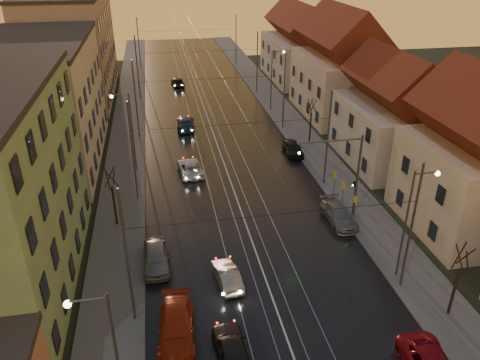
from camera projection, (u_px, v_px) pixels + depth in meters
road at (212, 129)px, 56.72m from camera, size 16.00×120.00×0.04m
sidewalk_left at (128, 134)px, 55.09m from camera, size 4.00×120.00×0.15m
sidewalk_right at (291, 124)px, 58.29m from camera, size 4.00×120.00×0.15m
tram_rail_0 at (194, 130)px, 56.35m from camera, size 0.06×120.00×0.03m
tram_rail_1 at (205, 130)px, 56.58m from camera, size 0.06×120.00×0.03m
tram_rail_2 at (218, 129)px, 56.82m from camera, size 0.06×120.00×0.03m
tram_rail_3 at (230, 128)px, 57.05m from camera, size 0.06×120.00×0.03m
apartment_left_2 at (41, 105)px, 45.94m from camera, size 10.00×20.00×12.00m
apartment_left_3 at (72, 47)px, 66.51m from camera, size 10.00×24.00×14.00m
house_right_1 at (477, 164)px, 35.07m from camera, size 8.67×10.20×10.80m
house_right_2 at (394, 117)px, 46.82m from camera, size 9.18×12.24×9.20m
house_right_3 at (340, 70)px, 59.43m from camera, size 9.18×14.28×11.50m
house_right_4 at (299, 48)px, 75.54m from camera, size 9.18×16.32×10.00m
catenary_pole_l_1 at (127, 259)px, 26.15m from camera, size 0.16×0.16×9.00m
catenary_pole_r_1 at (411, 229)px, 28.90m from camera, size 0.16×0.16×9.00m
catenary_pole_l_2 at (133, 153)px, 39.29m from camera, size 0.16×0.16×9.00m
catenary_pole_r_2 at (328, 139)px, 42.04m from camera, size 0.16×0.16×9.00m
catenary_pole_l_3 at (136, 100)px, 52.43m from camera, size 0.16×0.16×9.00m
catenary_pole_r_3 at (284, 92)px, 55.18m from camera, size 0.16×0.16×9.00m
catenary_pole_l_4 at (137, 68)px, 65.57m from camera, size 0.16×0.16×9.00m
catenary_pole_r_4 at (257, 63)px, 68.32m from camera, size 0.16×0.16×9.00m
catenary_pole_l_5 at (139, 44)px, 81.33m from camera, size 0.16×0.16×9.00m
catenary_pole_r_5 at (236, 40)px, 84.08m from camera, size 0.16×0.16×9.00m
street_lamp_0 at (109, 352)px, 19.76m from camera, size 1.75×0.32×8.00m
street_lamp_1 at (412, 215)px, 29.68m from camera, size 1.75×0.32×8.00m
street_lamp_2 at (128, 125)px, 44.29m from camera, size 1.75×0.32×8.00m
street_lamp_3 at (274, 74)px, 61.21m from camera, size 1.75×0.32×8.00m
traffic_light_mast at (347, 167)px, 36.64m from camera, size 5.30×0.32×7.20m
bare_tree_0 at (114, 198)px, 36.45m from camera, size 1.09×1.09×5.11m
bare_tree_1 at (456, 283)px, 27.44m from camera, size 1.09×1.09×5.11m
bare_tree_2 at (311, 122)px, 52.00m from camera, size 1.09×1.09×5.11m
driving_car_0 at (232, 350)px, 25.18m from camera, size 1.90×4.36×1.46m
driving_car_1 at (227, 275)px, 30.97m from camera, size 1.77×3.92×1.25m
driving_car_2 at (190, 168)px, 45.66m from camera, size 2.56×4.83×1.29m
driving_car_3 at (186, 123)px, 56.65m from camera, size 2.34×5.13×1.46m
driving_car_4 at (178, 82)px, 73.48m from camera, size 2.12×4.24×1.39m
parked_left_2 at (176, 327)px, 26.70m from camera, size 2.36×5.16×1.46m
parked_left_3 at (156, 257)px, 32.58m from camera, size 1.81×4.44×1.51m
parked_right_1 at (339, 215)px, 37.75m from camera, size 2.02×4.70×1.35m
parked_right_2 at (293, 148)px, 49.81m from camera, size 1.71×4.13×1.40m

